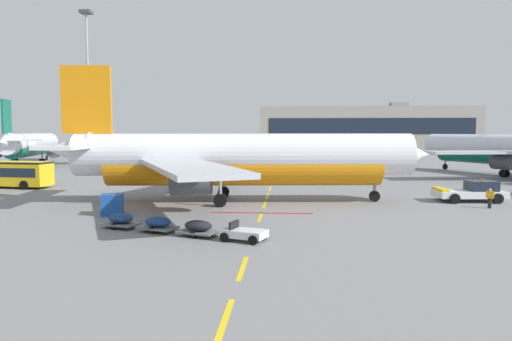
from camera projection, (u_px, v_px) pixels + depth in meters
name	position (u px, v px, depth m)	size (l,w,h in m)	color
ground	(465.00, 188.00, 53.78)	(400.00, 400.00, 0.00)	slate
apron_paint_markings	(270.00, 188.00, 53.47)	(8.00, 97.47, 0.01)	yellow
airliner_foreground	(237.00, 159.00, 42.95)	(34.82, 34.50, 12.20)	white
pushback_tug	(472.00, 192.00, 43.55)	(6.18, 3.53, 2.08)	silver
airliner_mid_left	(30.00, 144.00, 94.08)	(32.43, 33.25, 11.76)	silver
airliner_far_center	(509.00, 149.00, 68.67)	(29.93, 31.64, 11.65)	silver
apron_shuttle_bus	(0.00, 172.00, 54.28)	(12.27, 4.19, 3.00)	yellow
baggage_train	(178.00, 226.00, 29.72)	(11.37, 5.46, 1.14)	silver
ground_crew_worker	(490.00, 197.00, 39.69)	(0.53, 0.49, 1.65)	#232328
uld_cargo_container	(112.00, 204.00, 36.61)	(1.94, 1.92, 1.60)	#194C9E
apron_light_mast_near	(88.00, 72.00, 79.82)	(1.80, 1.80, 26.35)	slate
terminal_satellite	(366.00, 128.00, 167.67)	(73.78, 18.88, 16.35)	#9E998E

